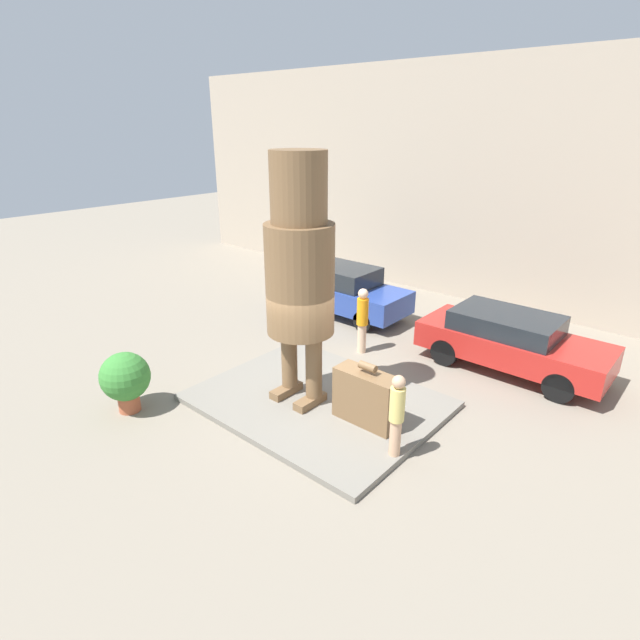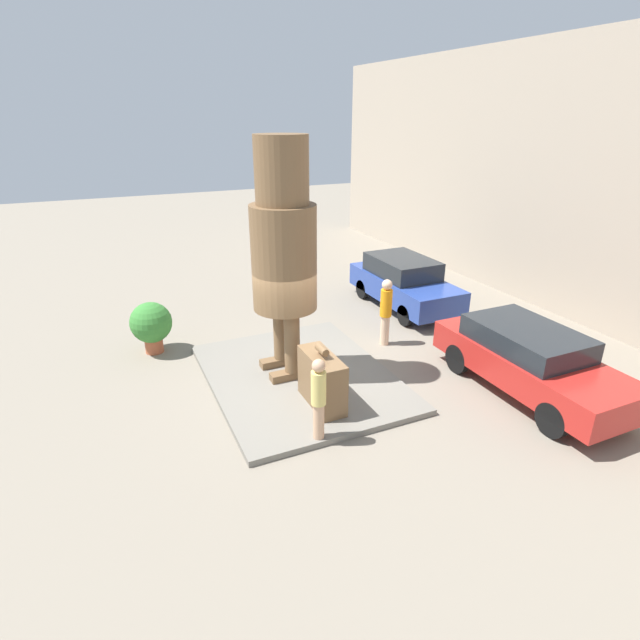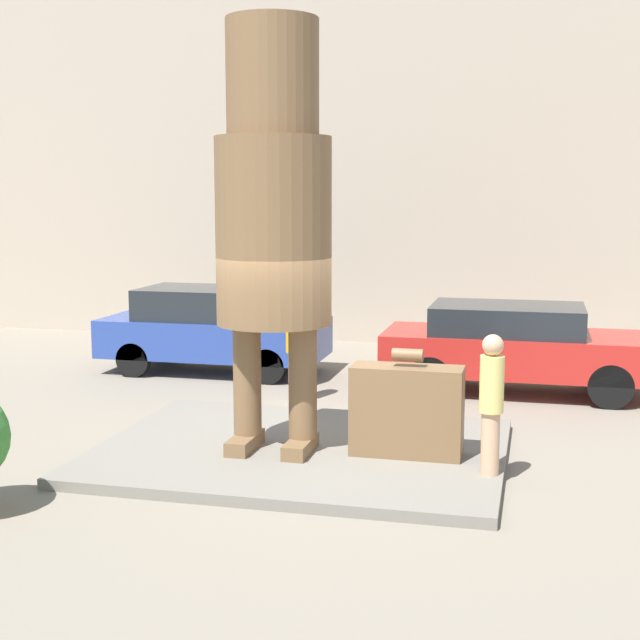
{
  "view_description": "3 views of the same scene",
  "coord_description": "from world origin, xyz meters",
  "px_view_note": "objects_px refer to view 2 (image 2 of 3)",
  "views": [
    {
      "loc": [
        6.22,
        -7.13,
        5.71
      ],
      "look_at": [
        0.29,
        -0.24,
        2.11
      ],
      "focal_mm": 28.0,
      "sensor_mm": 36.0,
      "label": 1
    },
    {
      "loc": [
        9.3,
        -3.7,
        5.64
      ],
      "look_at": [
        0.63,
        0.23,
        1.67
      ],
      "focal_mm": 28.0,
      "sensor_mm": 36.0,
      "label": 2
    },
    {
      "loc": [
        2.81,
        -10.42,
        3.28
      ],
      "look_at": [
        0.29,
        -0.22,
        1.76
      ],
      "focal_mm": 50.0,
      "sensor_mm": 36.0,
      "label": 3
    }
  ],
  "objects_px": {
    "parked_car_blue": "(404,282)",
    "parked_car_red": "(529,359)",
    "tourist": "(319,396)",
    "worker_hivis": "(386,310)",
    "statue_figure": "(284,243)",
    "giant_suitcase": "(322,380)",
    "planter_pot": "(151,324)"
  },
  "relations": [
    {
      "from": "statue_figure",
      "to": "parked_car_red",
      "type": "bearing_deg",
      "value": 58.06
    },
    {
      "from": "parked_car_blue",
      "to": "parked_car_red",
      "type": "bearing_deg",
      "value": -4.29
    },
    {
      "from": "parked_car_blue",
      "to": "worker_hivis",
      "type": "xyz_separation_m",
      "value": [
        2.13,
        -1.95,
        0.17
      ]
    },
    {
      "from": "parked_car_blue",
      "to": "tourist",
      "type": "bearing_deg",
      "value": -44.8
    },
    {
      "from": "giant_suitcase",
      "to": "tourist",
      "type": "distance_m",
      "value": 1.19
    },
    {
      "from": "parked_car_blue",
      "to": "planter_pot",
      "type": "distance_m",
      "value": 7.51
    },
    {
      "from": "tourist",
      "to": "parked_car_blue",
      "type": "height_order",
      "value": "tourist"
    },
    {
      "from": "tourist",
      "to": "parked_car_blue",
      "type": "relative_size",
      "value": 0.39
    },
    {
      "from": "statue_figure",
      "to": "planter_pot",
      "type": "xyz_separation_m",
      "value": [
        -2.55,
        -2.63,
        -2.36
      ]
    },
    {
      "from": "planter_pot",
      "to": "statue_figure",
      "type": "bearing_deg",
      "value": 45.85
    },
    {
      "from": "tourist",
      "to": "worker_hivis",
      "type": "relative_size",
      "value": 0.9
    },
    {
      "from": "tourist",
      "to": "parked_car_blue",
      "type": "xyz_separation_m",
      "value": [
        -5.31,
        5.27,
        -0.2
      ]
    },
    {
      "from": "giant_suitcase",
      "to": "planter_pot",
      "type": "distance_m",
      "value": 5.01
    },
    {
      "from": "giant_suitcase",
      "to": "tourist",
      "type": "relative_size",
      "value": 0.84
    },
    {
      "from": "statue_figure",
      "to": "planter_pot",
      "type": "height_order",
      "value": "statue_figure"
    },
    {
      "from": "statue_figure",
      "to": "giant_suitcase",
      "type": "distance_m",
      "value": 2.94
    },
    {
      "from": "giant_suitcase",
      "to": "parked_car_blue",
      "type": "height_order",
      "value": "parked_car_blue"
    },
    {
      "from": "parked_car_blue",
      "to": "parked_car_red",
      "type": "relative_size",
      "value": 0.91
    },
    {
      "from": "parked_car_blue",
      "to": "worker_hivis",
      "type": "relative_size",
      "value": 2.27
    },
    {
      "from": "parked_car_red",
      "to": "worker_hivis",
      "type": "distance_m",
      "value": 3.68
    },
    {
      "from": "tourist",
      "to": "worker_hivis",
      "type": "xyz_separation_m",
      "value": [
        -3.18,
        3.32,
        -0.03
      ]
    },
    {
      "from": "tourist",
      "to": "parked_car_red",
      "type": "relative_size",
      "value": 0.36
    },
    {
      "from": "statue_figure",
      "to": "parked_car_red",
      "type": "distance_m",
      "value": 5.77
    },
    {
      "from": "parked_car_blue",
      "to": "worker_hivis",
      "type": "distance_m",
      "value": 2.89
    },
    {
      "from": "giant_suitcase",
      "to": "worker_hivis",
      "type": "relative_size",
      "value": 0.75
    },
    {
      "from": "parked_car_blue",
      "to": "statue_figure",
      "type": "bearing_deg",
      "value": -61.28
    },
    {
      "from": "planter_pot",
      "to": "tourist",
      "type": "bearing_deg",
      "value": 23.41
    },
    {
      "from": "worker_hivis",
      "to": "parked_car_red",
      "type": "bearing_deg",
      "value": 24.78
    },
    {
      "from": "planter_pot",
      "to": "parked_car_red",
      "type": "bearing_deg",
      "value": 53.06
    },
    {
      "from": "statue_figure",
      "to": "worker_hivis",
      "type": "height_order",
      "value": "statue_figure"
    },
    {
      "from": "parked_car_red",
      "to": "giant_suitcase",
      "type": "bearing_deg",
      "value": -105.22
    },
    {
      "from": "parked_car_red",
      "to": "statue_figure",
      "type": "bearing_deg",
      "value": -121.94
    }
  ]
}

